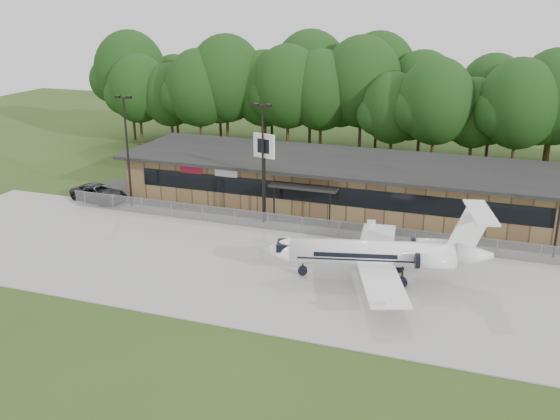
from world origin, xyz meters
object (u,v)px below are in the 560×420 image
at_px(suv, 99,193).
at_px(pole_sign, 264,155).
at_px(terminal, 342,181).
at_px(business_jet, 380,254).

relative_size(suv, pole_sign, 0.74).
relative_size(terminal, suv, 7.15).
xyz_separation_m(suv, pole_sign, (16.86, -0.20, 5.10)).
bearing_deg(business_jet, terminal, 99.32).
height_order(business_jet, pole_sign, pole_sign).
bearing_deg(pole_sign, suv, -165.88).
bearing_deg(terminal, pole_sign, -124.93).
xyz_separation_m(business_jet, suv, (-28.38, 8.53, -1.11)).
bearing_deg(terminal, business_jet, -67.10).
distance_m(terminal, pole_sign, 9.47).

